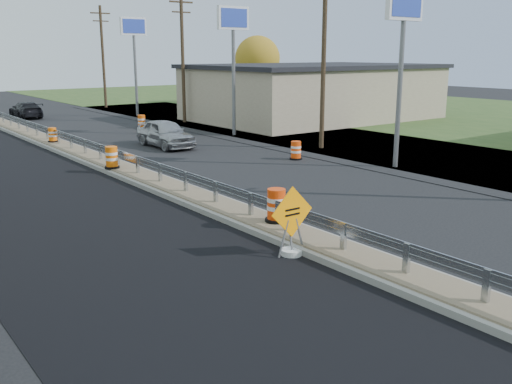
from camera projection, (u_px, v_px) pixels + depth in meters
ground at (251, 222)px, 17.83m from camera, size 140.00×140.00×0.00m
grass_verge_far at (491, 122)px, 43.11m from camera, size 40.00×120.00×0.03m
milled_overlay at (16, 183)px, 23.01m from camera, size 7.20×120.00×0.01m
median at (138, 176)px, 24.01m from camera, size 1.60×55.00×0.23m
guardrail at (127, 158)px, 24.64m from camera, size 0.10×46.15×0.72m
retail_building_near at (314, 91)px, 45.10m from camera, size 18.50×12.50×4.27m
pylon_sign_south at (404, 21)px, 24.75m from camera, size 2.20×0.30×7.90m
pylon_sign_mid at (233, 30)px, 34.84m from camera, size 2.20×0.30×7.90m
pylon_sign_north at (134, 36)px, 45.70m from camera, size 2.20×0.30×7.90m
utility_pole_smid at (324, 57)px, 30.36m from camera, size 1.90×0.26×9.40m
utility_pole_nmid at (183, 56)px, 41.99m from camera, size 1.90×0.26×9.40m
utility_pole_north at (103, 55)px, 53.63m from camera, size 1.90×0.26×9.40m
tree_far_yellow at (257, 59)px, 58.32m from camera, size 4.62×4.62×6.86m
caution_sign at (292, 238)px, 14.78m from camera, size 1.34×0.56×1.85m
barrel_median_near at (276, 206)px, 16.96m from camera, size 0.68×0.68×1.00m
barrel_median_mid at (112, 158)px, 24.85m from camera, size 0.65×0.65×0.95m
barrel_median_far at (53, 135)px, 32.18m from camera, size 0.55×0.55×0.80m
barrel_shoulder_near at (296, 151)px, 28.14m from camera, size 0.62×0.62×0.91m
barrel_shoulder_mid at (142, 122)px, 39.71m from camera, size 0.64×0.64×0.93m
car_silver at (165, 133)px, 31.81m from camera, size 1.85×4.50×1.53m
car_dark_far at (26, 110)px, 46.09m from camera, size 1.89×4.51×1.30m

